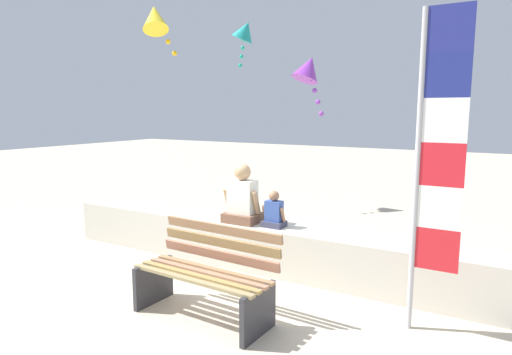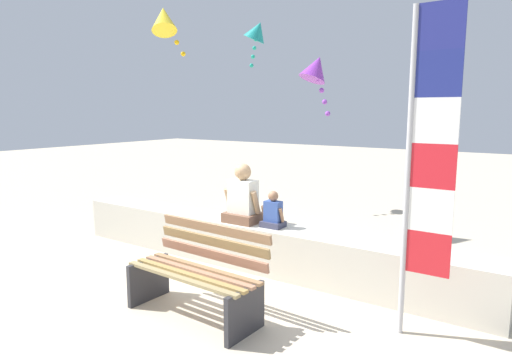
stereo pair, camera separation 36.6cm
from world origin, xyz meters
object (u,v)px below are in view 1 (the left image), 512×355
(person_child, at_px, (274,213))
(park_bench, at_px, (207,276))
(kite_purple, at_px, (308,69))
(kite_teal, at_px, (245,32))
(kite_yellow, at_px, (155,18))
(person_adult, at_px, (243,200))
(flag_banner, at_px, (434,155))

(person_child, bearing_deg, park_bench, -89.73)
(park_bench, height_order, kite_purple, kite_purple)
(kite_purple, bearing_deg, kite_teal, 148.65)
(park_bench, height_order, kite_yellow, kite_yellow)
(person_adult, relative_size, kite_purple, 0.75)
(park_bench, relative_size, kite_purple, 1.43)
(person_adult, xyz_separation_m, flag_banner, (2.40, -0.67, 0.76))
(park_bench, bearing_deg, person_adult, 108.29)
(kite_teal, bearing_deg, person_child, -53.03)
(park_bench, distance_m, kite_teal, 6.06)
(park_bench, xyz_separation_m, person_child, (-0.01, 1.42, 0.35))
(person_adult, bearing_deg, flag_banner, -15.60)
(person_adult, distance_m, kite_purple, 2.67)
(flag_banner, xyz_separation_m, kite_yellow, (-4.51, 1.44, 1.84))
(person_child, distance_m, kite_teal, 4.85)
(kite_yellow, distance_m, kite_purple, 2.59)
(person_child, relative_size, kite_purple, 0.45)
(flag_banner, bearing_deg, kite_teal, 138.45)
(person_child, height_order, kite_teal, kite_teal)
(kite_yellow, bearing_deg, person_adult, -19.90)
(park_bench, height_order, person_child, person_child)
(person_child, xyz_separation_m, kite_teal, (-2.36, 3.14, 2.85))
(park_bench, relative_size, flag_banner, 0.50)
(person_adult, bearing_deg, park_bench, -71.71)
(person_adult, distance_m, kite_yellow, 3.44)
(person_child, xyz_separation_m, flag_banner, (1.94, -0.67, 0.88))
(flag_banner, distance_m, kite_yellow, 5.08)
(flag_banner, bearing_deg, park_bench, -158.75)
(person_adult, bearing_deg, kite_purple, 89.09)
(kite_yellow, xyz_separation_m, kite_purple, (2.15, 1.20, -0.80))
(kite_teal, distance_m, kite_purple, 2.44)
(park_bench, xyz_separation_m, kite_purple, (-0.44, 3.38, 2.28))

